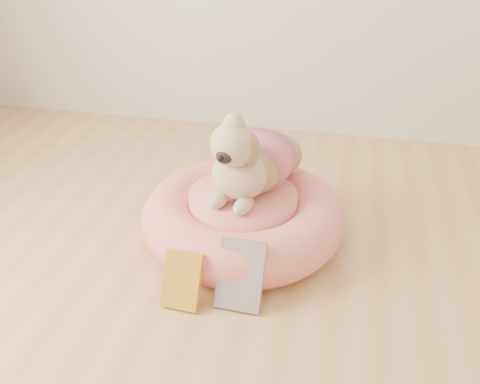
% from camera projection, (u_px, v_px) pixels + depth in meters
% --- Properties ---
extents(pet_bed, '(0.75, 0.75, 0.19)m').
position_uv_depth(pet_bed, '(243.00, 217.00, 1.98)').
color(pet_bed, '#FE8863').
rests_on(pet_bed, floor).
extents(dog, '(0.43, 0.54, 0.35)m').
position_uv_depth(dog, '(251.00, 146.00, 1.87)').
color(dog, olive).
rests_on(dog, pet_bed).
extents(book_yellow, '(0.13, 0.11, 0.17)m').
position_uv_depth(book_yellow, '(182.00, 280.00, 1.67)').
color(book_yellow, gold).
rests_on(book_yellow, floor).
extents(book_white, '(0.15, 0.13, 0.21)m').
position_uv_depth(book_white, '(240.00, 275.00, 1.67)').
color(book_white, white).
rests_on(book_white, floor).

